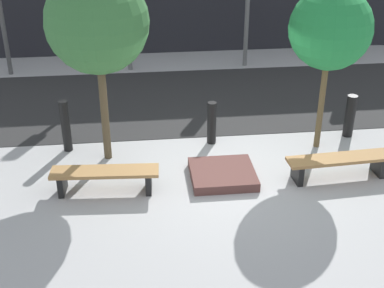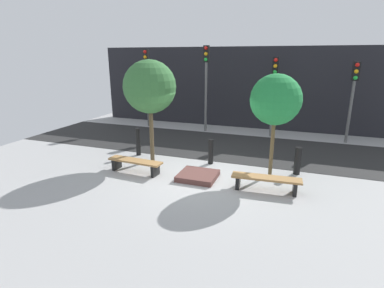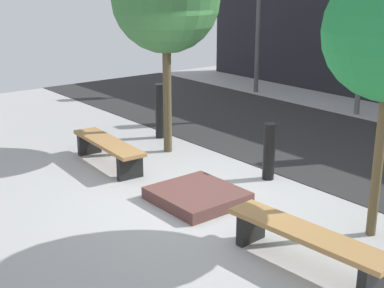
{
  "view_description": "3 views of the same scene",
  "coord_description": "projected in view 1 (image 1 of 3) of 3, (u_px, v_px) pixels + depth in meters",
  "views": [
    {
      "loc": [
        -1.47,
        -8.32,
        5.08
      ],
      "look_at": [
        -0.56,
        -0.13,
        0.74
      ],
      "focal_mm": 50.0,
      "sensor_mm": 36.0,
      "label": 1
    },
    {
      "loc": [
        2.75,
        -8.33,
        3.67
      ],
      "look_at": [
        -0.23,
        -0.0,
        1.06
      ],
      "focal_mm": 28.0,
      "sensor_mm": 36.0,
      "label": 2
    },
    {
      "loc": [
        5.34,
        -4.46,
        2.98
      ],
      "look_at": [
        -0.09,
        -0.14,
        0.82
      ],
      "focal_mm": 50.0,
      "sensor_mm": 36.0,
      "label": 3
    }
  ],
  "objects": [
    {
      "name": "bollard_far_left",
      "position": [
        66.0,
        126.0,
        10.44
      ],
      "size": [
        0.18,
        0.18,
        1.06
      ],
      "primitive_type": "cylinder",
      "color": "black",
      "rests_on": "ground"
    },
    {
      "name": "tree_behind_left_bench",
      "position": [
        97.0,
        23.0,
        9.19
      ],
      "size": [
        1.82,
        1.82,
        3.57
      ],
      "color": "brown",
      "rests_on": "ground"
    },
    {
      "name": "bollard_center",
      "position": [
        350.0,
        116.0,
        11.05
      ],
      "size": [
        0.21,
        0.21,
        0.9
      ],
      "primitive_type": "cylinder",
      "color": "black",
      "rests_on": "ground"
    },
    {
      "name": "ground_plane",
      "position": [
        221.0,
        175.0,
        9.83
      ],
      "size": [
        18.0,
        18.0,
        0.0
      ],
      "primitive_type": "plane",
      "color": "#A0A0A0"
    },
    {
      "name": "planter_bed",
      "position": [
        223.0,
        174.0,
        9.69
      ],
      "size": [
        1.16,
        1.09,
        0.17
      ],
      "primitive_type": "cube",
      "color": "brown",
      "rests_on": "ground"
    },
    {
      "name": "tree_behind_right_bench",
      "position": [
        330.0,
        29.0,
        9.71
      ],
      "size": [
        1.53,
        1.53,
        3.19
      ],
      "color": "brown",
      "rests_on": "ground"
    },
    {
      "name": "road_strip",
      "position": [
        198.0,
        99.0,
        12.97
      ],
      "size": [
        18.0,
        4.05,
        0.01
      ],
      "primitive_type": "cube",
      "color": "#282828",
      "rests_on": "ground"
    },
    {
      "name": "bench_right",
      "position": [
        339.0,
        162.0,
        9.61
      ],
      "size": [
        1.94,
        0.53,
        0.42
      ],
      "rotation": [
        0.0,
        0.0,
        0.06
      ],
      "color": "black",
      "rests_on": "ground"
    },
    {
      "name": "bollard_left",
      "position": [
        212.0,
        123.0,
        10.77
      ],
      "size": [
        0.18,
        0.18,
        0.89
      ],
      "primitive_type": "cylinder",
      "color": "black",
      "rests_on": "ground"
    },
    {
      "name": "bench_left",
      "position": [
        105.0,
        176.0,
        9.2
      ],
      "size": [
        1.87,
        0.53,
        0.42
      ],
      "rotation": [
        0.0,
        0.0,
        -0.06
      ],
      "color": "black",
      "rests_on": "ground"
    }
  ]
}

